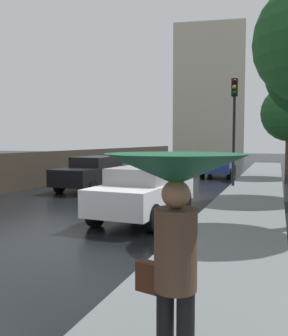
{
  "coord_description": "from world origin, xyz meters",
  "views": [
    {
      "loc": [
        5.99,
        -5.26,
        2.09
      ],
      "look_at": [
        2.49,
        4.44,
        1.34
      ],
      "focal_mm": 39.92,
      "sensor_mm": 36.0,
      "label": 1
    }
  ],
  "objects_px": {
    "car_blue_near_kerb": "(219,164)",
    "car_black_behind_camera": "(94,172)",
    "car_white_far_ahead": "(144,191)",
    "traffic_light": "(234,112)",
    "pedestrian_with_umbrella_near": "(176,200)"
  },
  "relations": [
    {
      "from": "car_black_behind_camera",
      "to": "pedestrian_with_umbrella_near",
      "type": "bearing_deg",
      "value": 122.68
    },
    {
      "from": "car_blue_near_kerb",
      "to": "traffic_light",
      "type": "distance_m",
      "value": 6.39
    },
    {
      "from": "car_blue_near_kerb",
      "to": "car_black_behind_camera",
      "type": "bearing_deg",
      "value": -119.57
    },
    {
      "from": "car_white_far_ahead",
      "to": "traffic_light",
      "type": "xyz_separation_m",
      "value": [
        1.52,
        7.24,
        2.58
      ]
    },
    {
      "from": "car_black_behind_camera",
      "to": "traffic_light",
      "type": "height_order",
      "value": "traffic_light"
    },
    {
      "from": "car_blue_near_kerb",
      "to": "pedestrian_with_umbrella_near",
      "type": "height_order",
      "value": "pedestrian_with_umbrella_near"
    },
    {
      "from": "car_white_far_ahead",
      "to": "car_black_behind_camera",
      "type": "xyz_separation_m",
      "value": [
        -4.14,
        5.09,
        0.0
      ]
    },
    {
      "from": "car_blue_near_kerb",
      "to": "pedestrian_with_umbrella_near",
      "type": "relative_size",
      "value": 2.32
    },
    {
      "from": "car_white_far_ahead",
      "to": "car_blue_near_kerb",
      "type": "bearing_deg",
      "value": 92.58
    },
    {
      "from": "car_white_far_ahead",
      "to": "car_black_behind_camera",
      "type": "distance_m",
      "value": 6.56
    },
    {
      "from": "car_blue_near_kerb",
      "to": "car_black_behind_camera",
      "type": "relative_size",
      "value": 0.97
    },
    {
      "from": "car_blue_near_kerb",
      "to": "pedestrian_with_umbrella_near",
      "type": "xyz_separation_m",
      "value": [
        2.57,
        -19.52,
        0.92
      ]
    },
    {
      "from": "car_blue_near_kerb",
      "to": "traffic_light",
      "type": "height_order",
      "value": "traffic_light"
    },
    {
      "from": "car_black_behind_camera",
      "to": "traffic_light",
      "type": "xyz_separation_m",
      "value": [
        5.66,
        2.14,
        2.58
      ]
    },
    {
      "from": "car_white_far_ahead",
      "to": "car_black_behind_camera",
      "type": "height_order",
      "value": "car_black_behind_camera"
    }
  ]
}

